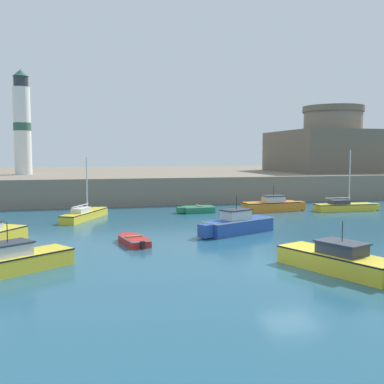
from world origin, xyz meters
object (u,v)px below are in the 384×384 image
motorboat_blue_1 (237,224)px  sailboat_yellow_4 (346,206)px  fortress (332,147)px  lighthouse (22,124)px  motorboat_yellow_2 (10,261)px  motorboat_yellow_3 (340,260)px  motorboat_orange_9 (273,205)px  sailboat_yellow_5 (85,214)px  dinghy_red_0 (134,240)px  dinghy_green_6 (197,209)px

motorboat_blue_1 → sailboat_yellow_4: sailboat_yellow_4 is taller
fortress → lighthouse: 40.08m
motorboat_yellow_2 → lighthouse: size_ratio=0.46×
motorboat_yellow_3 → motorboat_blue_1: bearing=97.1°
motorboat_yellow_2 → motorboat_orange_9: 26.23m
sailboat_yellow_5 → lighthouse: bearing=109.9°
sailboat_yellow_5 → motorboat_blue_1: bearing=-42.5°
motorboat_orange_9 → motorboat_blue_1: bearing=-124.5°
motorboat_yellow_2 → motorboat_yellow_3: motorboat_yellow_3 is taller
sailboat_yellow_4 → motorboat_orange_9: (-6.57, 1.39, 0.13)m
dinghy_red_0 → motorboat_yellow_3: size_ratio=0.54×
dinghy_red_0 → fortress: 42.89m
motorboat_orange_9 → fortress: (16.39, 17.72, 5.51)m
fortress → lighthouse: lighthouse is taller
sailboat_yellow_4 → dinghy_green_6: (-13.55, 1.96, -0.10)m
motorboat_yellow_2 → lighthouse: (-3.68, 34.95, 8.11)m
dinghy_green_6 → fortress: bearing=36.3°
motorboat_yellow_3 → sailboat_yellow_5: bearing=119.9°
motorboat_orange_9 → lighthouse: 30.70m
lighthouse → sailboat_yellow_5: bearing=-70.1°
motorboat_blue_1 → lighthouse: (-16.65, 28.01, 8.02)m
motorboat_blue_1 → sailboat_yellow_5: sailboat_yellow_5 is taller
motorboat_yellow_2 → dinghy_green_6: bearing=53.7°
motorboat_yellow_2 → motorboat_yellow_3: (14.24, -3.27, 0.02)m
motorboat_yellow_3 → fortress: size_ratio=0.44×
dinghy_green_6 → motorboat_orange_9: motorboat_orange_9 is taller
sailboat_yellow_4 → dinghy_green_6: size_ratio=1.75×
motorboat_orange_9 → motorboat_yellow_2: bearing=-139.4°
dinghy_red_0 → sailboat_yellow_5: (-2.73, 10.82, 0.16)m
motorboat_yellow_3 → lighthouse: 42.98m
dinghy_red_0 → sailboat_yellow_5: bearing=104.1°
dinghy_red_0 → sailboat_yellow_4: sailboat_yellow_4 is taller
motorboat_blue_1 → lighthouse: bearing=120.7°
dinghy_green_6 → lighthouse: bearing=133.8°
motorboat_blue_1 → lighthouse: 33.56m
motorboat_blue_1 → fortress: bearing=50.0°
sailboat_yellow_4 → sailboat_yellow_5: (-23.24, 0.17, -0.01)m
dinghy_red_0 → sailboat_yellow_5: 11.16m
dinghy_red_0 → motorboat_orange_9: (13.95, 12.03, 0.30)m
dinghy_red_0 → dinghy_green_6: (6.96, 12.60, 0.07)m
dinghy_red_0 → sailboat_yellow_4: 23.11m
dinghy_red_0 → sailboat_yellow_5: sailboat_yellow_5 is taller
sailboat_yellow_5 → motorboat_yellow_3: bearing=-60.1°
dinghy_red_0 → fortress: bearing=44.4°
motorboat_orange_9 → fortress: fortress is taller
motorboat_blue_1 → motorboat_orange_9: 12.28m
sailboat_yellow_5 → fortress: size_ratio=0.44×
lighthouse → sailboat_yellow_4: bearing=-32.6°
dinghy_red_0 → sailboat_yellow_4: bearing=27.4°
motorboat_blue_1 → sailboat_yellow_4: bearing=32.9°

